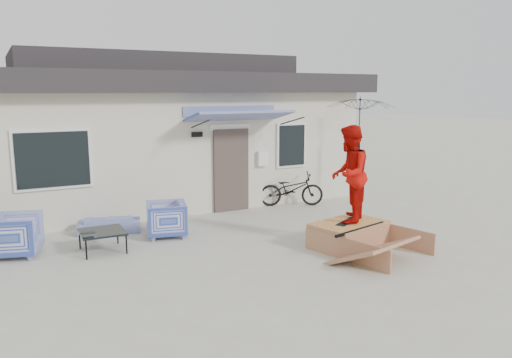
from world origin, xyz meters
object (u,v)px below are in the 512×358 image
patio_umbrella (359,140)px  bicycle (291,186)px  skater (349,173)px  armchair_left (15,233)px  armchair_right (166,217)px  skate_ramp (349,235)px  skateboard (347,221)px  loveseat (109,221)px  coffee_table (103,241)px

patio_umbrella → bicycle: bearing=158.0°
patio_umbrella → skater: size_ratio=1.18×
armchair_left → skater: size_ratio=0.46×
armchair_left → skater: skater is taller
bicycle → armchair_right: bearing=131.5°
skate_ramp → skateboard: skateboard is taller
armchair_left → skateboard: 6.32m
patio_umbrella → loveseat: bearing=176.9°
patio_umbrella → armchair_left: bearing=-177.1°
loveseat → skateboard: size_ratio=1.73×
bicycle → skater: skater is taller
loveseat → skate_ramp: loveseat is taller
armchair_left → coffee_table: bearing=-91.1°
skate_ramp → skater: size_ratio=1.01×
bicycle → skater: (-0.90, -3.52, 0.93)m
coffee_table → skate_ramp: skate_ramp is taller
skateboard → loveseat: bearing=112.6°
loveseat → skateboard: skateboard is taller
patio_umbrella → skate_ramp: size_ratio=1.17×
bicycle → skater: size_ratio=0.90×
armchair_left → coffee_table: 1.58m
bicycle → skate_ramp: bearing=-169.7°
armchair_left → skateboard: size_ratio=1.16×
patio_umbrella → armchair_right: bearing=-174.7°
coffee_table → patio_umbrella: bearing=7.4°
armchair_left → armchair_right: size_ratio=1.07×
armchair_right → coffee_table: 1.46m
coffee_table → skateboard: bearing=-23.9°
patio_umbrella → skater: 3.85m
coffee_table → skater: (4.36, -1.93, 1.28)m
skater → armchair_right: bearing=-80.8°
armchair_left → skater: 6.41m
loveseat → armchair_left: 2.04m
coffee_table → armchair_right: bearing=15.5°
armchair_right → patio_umbrella: bearing=109.3°
armchair_right → skater: size_ratio=0.43×
loveseat → skater: 5.25m
armchair_right → skate_ramp: size_ratio=0.43×
armchair_right → coffee_table: (-1.40, -0.39, -0.21)m
skate_ramp → skater: (-0.01, 0.05, 1.24)m
patio_umbrella → skate_ramp: (-2.58, -2.89, -1.51)m
coffee_table → bicycle: bicycle is taller
coffee_table → skateboard: 4.78m
armchair_right → patio_umbrella: 5.74m
coffee_table → skater: size_ratio=0.43×
armchair_right → patio_umbrella: size_ratio=0.37×
skateboard → bicycle: bearing=47.1°
armchair_right → skateboard: bearing=65.9°
armchair_right → patio_umbrella: patio_umbrella is taller
coffee_table → skate_ramp: bearing=-24.4°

